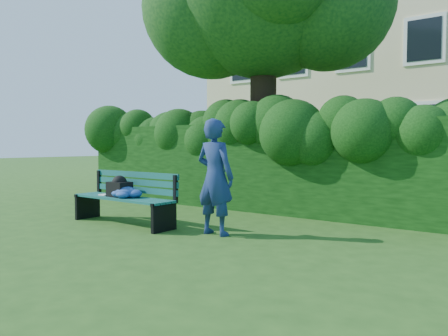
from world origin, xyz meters
The scene contains 5 objects.
ground centered at (0.00, 0.00, 0.00)m, with size 80.00×80.00×0.00m, color #285019.
apartment_building centered at (0.00, 13.99, 6.00)m, with size 16.00×8.08×12.00m.
hedge centered at (0.00, 2.20, 0.90)m, with size 10.00×1.00×1.80m.
park_bench centered at (-1.20, -0.64, 0.51)m, with size 2.13×0.61×0.89m.
man_reading centered at (0.59, -0.41, 0.88)m, with size 0.64×0.42×1.75m, color navy.
Camera 1 is at (4.62, -5.58, 1.36)m, focal length 35.00 mm.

